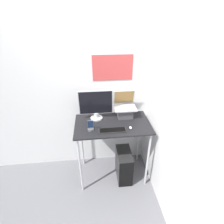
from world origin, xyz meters
TOP-DOWN VIEW (x-y plane):
  - ground_plane at (0.00, 0.00)m, footprint 12.00×12.00m
  - wall_back at (0.00, 0.70)m, footprint 6.00×0.06m
  - wall_side_right at (0.60, 0.00)m, footprint 0.05×6.00m
  - desk at (0.00, 0.31)m, footprint 1.03×0.61m
  - laptop at (0.20, 0.47)m, footprint 0.31×0.27m
  - monitor at (-0.21, 0.46)m, footprint 0.47×0.17m
  - keyboard at (-0.02, 0.13)m, footprint 0.36×0.11m
  - mouse at (0.22, 0.16)m, footprint 0.03×0.05m
  - cell_phone at (-0.30, 0.18)m, footprint 0.08×0.08m
  - computer_tower at (0.17, 0.22)m, footprint 0.21×0.41m

SIDE VIEW (x-z plane):
  - ground_plane at x=0.00m, z-range 0.00..0.00m
  - computer_tower at x=0.17m, z-range 0.00..0.49m
  - desk at x=0.00m, z-range 0.37..1.33m
  - keyboard at x=-0.02m, z-range 0.96..0.98m
  - mouse at x=0.22m, z-range 0.96..0.99m
  - cell_phone at x=-0.30m, z-range 0.93..1.08m
  - laptop at x=0.20m, z-range 0.89..1.25m
  - monitor at x=-0.21m, z-range 0.96..1.38m
  - wall_side_right at x=0.60m, z-range 0.00..2.60m
  - wall_back at x=0.00m, z-range 0.00..2.60m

